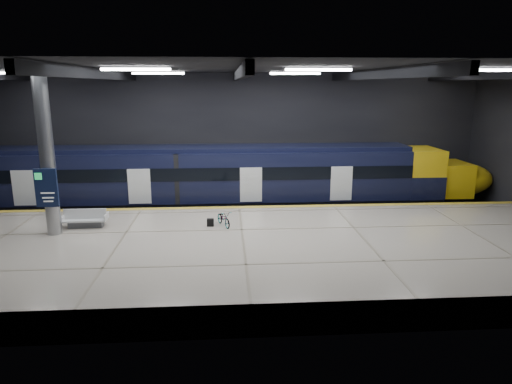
{
  "coord_description": "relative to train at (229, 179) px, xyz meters",
  "views": [
    {
      "loc": [
        -0.67,
        -20.13,
        7.31
      ],
      "look_at": [
        0.8,
        1.5,
        2.2
      ],
      "focal_mm": 32.0,
      "sensor_mm": 36.0,
      "label": 1
    }
  ],
  "objects": [
    {
      "name": "room_shell",
      "position": [
        0.5,
        -5.49,
        3.66
      ],
      "size": [
        30.1,
        16.1,
        8.05
      ],
      "color": "black",
      "rests_on": "ground"
    },
    {
      "name": "train",
      "position": [
        0.0,
        0.0,
        0.0
      ],
      "size": [
        29.4,
        2.84,
        3.79
      ],
      "color": "black",
      "rests_on": "ground"
    },
    {
      "name": "ground",
      "position": [
        0.5,
        -5.5,
        -2.06
      ],
      "size": [
        30.0,
        30.0,
        0.0
      ],
      "primitive_type": "plane",
      "color": "black",
      "rests_on": "ground"
    },
    {
      "name": "rails",
      "position": [
        0.5,
        0.0,
        -1.98
      ],
      "size": [
        30.0,
        1.52,
        0.16
      ],
      "color": "gray",
      "rests_on": "ground"
    },
    {
      "name": "bicycle",
      "position": [
        -0.28,
        -5.91,
        -0.6
      ],
      "size": [
        0.95,
        1.44,
        0.71
      ],
      "primitive_type": "imported",
      "rotation": [
        0.0,
        0.0,
        0.39
      ],
      "color": "#99999E",
      "rests_on": "platform"
    },
    {
      "name": "pannier_bag",
      "position": [
        -0.88,
        -5.91,
        -0.78
      ],
      "size": [
        0.31,
        0.2,
        0.35
      ],
      "primitive_type": "cube",
      "rotation": [
        0.0,
        0.0,
        -0.06
      ],
      "color": "black",
      "rests_on": "platform"
    },
    {
      "name": "platform",
      "position": [
        0.5,
        -8.0,
        -1.51
      ],
      "size": [
        30.0,
        11.0,
        1.1
      ],
      "primitive_type": "cube",
      "color": "beige",
      "rests_on": "ground"
    },
    {
      "name": "info_column",
      "position": [
        -7.5,
        -6.52,
        2.4
      ],
      "size": [
        0.9,
        0.78,
        6.9
      ],
      "color": "#9EA0A5",
      "rests_on": "platform"
    },
    {
      "name": "safety_strip",
      "position": [
        0.5,
        -2.75,
        -0.95
      ],
      "size": [
        30.0,
        0.4,
        0.01
      ],
      "primitive_type": "cube",
      "color": "gold",
      "rests_on": "platform"
    },
    {
      "name": "bench",
      "position": [
        -6.44,
        -5.64,
        -0.66
      ],
      "size": [
        1.91,
        0.82,
        0.84
      ],
      "rotation": [
        0.0,
        0.0,
        0.02
      ],
      "color": "#595B60",
      "rests_on": "platform"
    }
  ]
}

